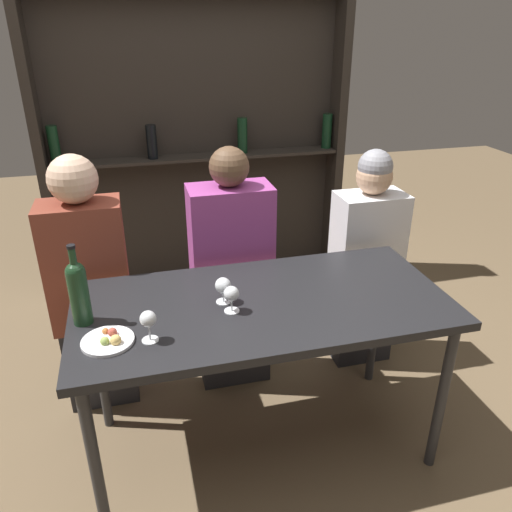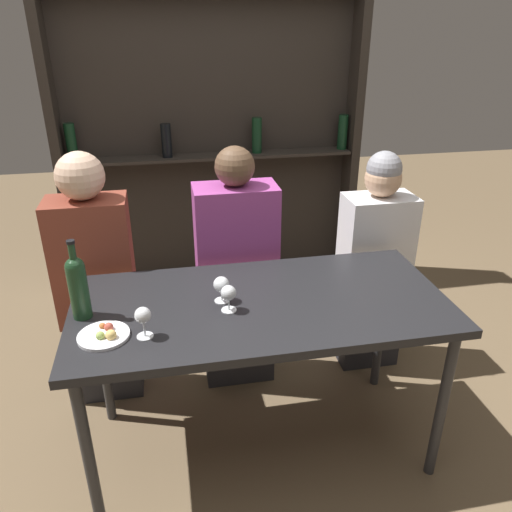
{
  "view_description": "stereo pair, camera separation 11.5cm",
  "coord_description": "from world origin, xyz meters",
  "px_view_note": "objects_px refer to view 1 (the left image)",
  "views": [
    {
      "loc": [
        -0.46,
        -1.68,
        1.79
      ],
      "look_at": [
        0.0,
        0.11,
        0.92
      ],
      "focal_mm": 35.0,
      "sensor_mm": 36.0,
      "label": 1
    },
    {
      "loc": [
        -0.35,
        -1.7,
        1.79
      ],
      "look_at": [
        0.0,
        0.11,
        0.92
      ],
      "focal_mm": 35.0,
      "sensor_mm": 36.0,
      "label": 2
    }
  ],
  "objects_px": {
    "wine_bottle": "(78,290)",
    "seated_person_right": "(365,264)",
    "seated_person_center": "(232,278)",
    "wine_glass_0": "(223,286)",
    "seated_person_left": "(91,292)",
    "wine_glass_2": "(148,320)",
    "food_plate_0": "(109,340)",
    "wine_glass_1": "(231,295)"
  },
  "relations": [
    {
      "from": "wine_bottle",
      "to": "seated_person_right",
      "type": "relative_size",
      "value": 0.26
    },
    {
      "from": "wine_glass_0",
      "to": "wine_glass_1",
      "type": "relative_size",
      "value": 1.0
    },
    {
      "from": "wine_glass_2",
      "to": "seated_person_center",
      "type": "relative_size",
      "value": 0.09
    },
    {
      "from": "wine_glass_0",
      "to": "seated_person_right",
      "type": "bearing_deg",
      "value": 29.82
    },
    {
      "from": "wine_glass_1",
      "to": "seated_person_center",
      "type": "bearing_deg",
      "value": 78.41
    },
    {
      "from": "wine_bottle",
      "to": "seated_person_right",
      "type": "height_order",
      "value": "seated_person_right"
    },
    {
      "from": "wine_bottle",
      "to": "wine_glass_2",
      "type": "distance_m",
      "value": 0.3
    },
    {
      "from": "wine_glass_2",
      "to": "seated_person_right",
      "type": "relative_size",
      "value": 0.1
    },
    {
      "from": "wine_glass_2",
      "to": "wine_bottle",
      "type": "bearing_deg",
      "value": 142.04
    },
    {
      "from": "food_plate_0",
      "to": "seated_person_right",
      "type": "height_order",
      "value": "seated_person_right"
    },
    {
      "from": "food_plate_0",
      "to": "wine_bottle",
      "type": "bearing_deg",
      "value": 120.24
    },
    {
      "from": "wine_glass_0",
      "to": "wine_glass_2",
      "type": "xyz_separation_m",
      "value": [
        -0.3,
        -0.2,
        0.01
      ]
    },
    {
      "from": "wine_glass_1",
      "to": "seated_person_left",
      "type": "height_order",
      "value": "seated_person_left"
    },
    {
      "from": "wine_bottle",
      "to": "wine_glass_2",
      "type": "xyz_separation_m",
      "value": [
        0.23,
        -0.18,
        -0.05
      ]
    },
    {
      "from": "seated_person_right",
      "to": "food_plate_0",
      "type": "bearing_deg",
      "value": -152.94
    },
    {
      "from": "wine_bottle",
      "to": "seated_person_center",
      "type": "xyz_separation_m",
      "value": [
        0.67,
        0.52,
        -0.31
      ]
    },
    {
      "from": "wine_glass_0",
      "to": "wine_glass_2",
      "type": "distance_m",
      "value": 0.36
    },
    {
      "from": "food_plate_0",
      "to": "seated_person_center",
      "type": "xyz_separation_m",
      "value": [
        0.58,
        0.68,
        -0.18
      ]
    },
    {
      "from": "wine_glass_0",
      "to": "seated_person_center",
      "type": "relative_size",
      "value": 0.09
    },
    {
      "from": "wine_glass_1",
      "to": "seated_person_right",
      "type": "xyz_separation_m",
      "value": [
        0.86,
        0.58,
        -0.25
      ]
    },
    {
      "from": "wine_glass_0",
      "to": "seated_person_center",
      "type": "xyz_separation_m",
      "value": [
        0.14,
        0.5,
        -0.24
      ]
    },
    {
      "from": "wine_glass_0",
      "to": "food_plate_0",
      "type": "height_order",
      "value": "wine_glass_0"
    },
    {
      "from": "wine_glass_0",
      "to": "seated_person_right",
      "type": "distance_m",
      "value": 1.05
    },
    {
      "from": "wine_glass_2",
      "to": "seated_person_left",
      "type": "distance_m",
      "value": 0.78
    },
    {
      "from": "wine_glass_0",
      "to": "seated_person_center",
      "type": "height_order",
      "value": "seated_person_center"
    },
    {
      "from": "wine_bottle",
      "to": "seated_person_right",
      "type": "distance_m",
      "value": 1.54
    },
    {
      "from": "wine_glass_1",
      "to": "seated_person_right",
      "type": "distance_m",
      "value": 1.07
    },
    {
      "from": "wine_glass_0",
      "to": "wine_glass_1",
      "type": "distance_m",
      "value": 0.08
    },
    {
      "from": "seated_person_center",
      "to": "food_plate_0",
      "type": "bearing_deg",
      "value": -130.63
    },
    {
      "from": "wine_glass_1",
      "to": "seated_person_left",
      "type": "relative_size",
      "value": 0.09
    },
    {
      "from": "seated_person_left",
      "to": "seated_person_center",
      "type": "xyz_separation_m",
      "value": [
        0.69,
        0.0,
        -0.02
      ]
    },
    {
      "from": "wine_glass_0",
      "to": "wine_glass_2",
      "type": "relative_size",
      "value": 0.91
    },
    {
      "from": "wine_bottle",
      "to": "wine_glass_1",
      "type": "height_order",
      "value": "wine_bottle"
    },
    {
      "from": "food_plate_0",
      "to": "wine_glass_0",
      "type": "bearing_deg",
      "value": 21.16
    },
    {
      "from": "wine_bottle",
      "to": "wine_glass_0",
      "type": "xyz_separation_m",
      "value": [
        0.54,
        0.01,
        -0.07
      ]
    },
    {
      "from": "wine_bottle",
      "to": "wine_glass_1",
      "type": "xyz_separation_m",
      "value": [
        0.55,
        -0.06,
        -0.07
      ]
    },
    {
      "from": "wine_bottle",
      "to": "wine_glass_1",
      "type": "bearing_deg",
      "value": -6.46
    },
    {
      "from": "seated_person_center",
      "to": "seated_person_left",
      "type": "bearing_deg",
      "value": 180.0
    },
    {
      "from": "seated_person_left",
      "to": "seated_person_right",
      "type": "xyz_separation_m",
      "value": [
        1.43,
        -0.0,
        -0.03
      ]
    },
    {
      "from": "wine_glass_0",
      "to": "seated_person_left",
      "type": "bearing_deg",
      "value": 137.52
    },
    {
      "from": "wine_glass_1",
      "to": "seated_person_center",
      "type": "distance_m",
      "value": 0.64
    },
    {
      "from": "wine_glass_2",
      "to": "food_plate_0",
      "type": "xyz_separation_m",
      "value": [
        -0.14,
        0.02,
        -0.07
      ]
    }
  ]
}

